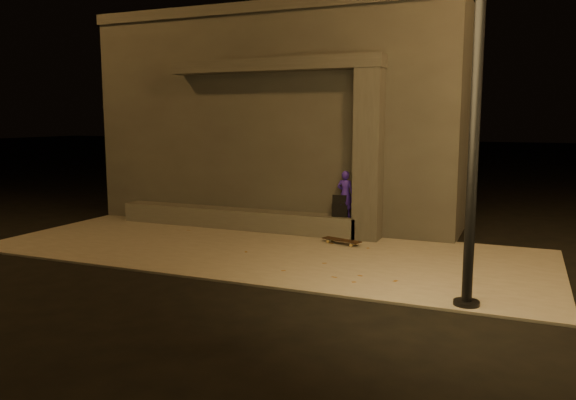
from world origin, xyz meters
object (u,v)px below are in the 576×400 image
at_px(skateboarder, 345,194).
at_px(backpack, 341,209).
at_px(skateboard, 342,240).
at_px(street_lamp_0, 480,16).
at_px(column, 369,155).

xyz_separation_m(skateboarder, backpack, (-0.10, -0.00, -0.34)).
bearing_deg(skateboard, backpack, 126.65).
distance_m(skateboarder, backpack, 0.35).
distance_m(backpack, street_lamp_0, 5.76).
xyz_separation_m(skateboarder, street_lamp_0, (2.90, -3.68, 2.92)).
bearing_deg(backpack, column, -4.04).
bearing_deg(skateboarder, street_lamp_0, 130.53).
distance_m(skateboarder, street_lamp_0, 5.52).
relative_size(skateboarder, backpack, 2.08).
relative_size(column, backpack, 7.42).
bearing_deg(skateboarder, skateboard, 104.32).
relative_size(column, skateboarder, 3.58).
xyz_separation_m(column, backpack, (-0.60, -0.00, -1.18)).
relative_size(column, skateboard, 4.06).
bearing_deg(street_lamp_0, column, 123.14).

